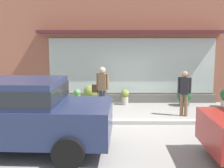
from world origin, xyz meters
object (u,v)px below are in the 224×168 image
Objects in this scene: pedestrian_with_handbag at (102,87)px; fire_hydrant at (77,103)px; pedestrian_passerby at (184,90)px; potted_plant_near_hydrant at (36,97)px; potted_plant_window_center at (125,96)px; potted_plant_window_left at (91,95)px; potted_plant_by_entrance at (185,96)px; potted_plant_trailing_edge at (10,94)px; parked_car_navy at (17,111)px.

fire_hydrant is at bearing 46.96° from pedestrian_with_handbag.
pedestrian_passerby reaches higher than potted_plant_near_hydrant.
potted_plant_window_center is 0.72× the size of potted_plant_window_left.
potted_plant_trailing_edge is at bearing 178.56° from potted_plant_by_entrance.
potted_plant_window_left is at bearing -48.78° from pedestrian_with_handbag.
fire_hydrant is at bearing -132.43° from potted_plant_window_center.
pedestrian_with_handbag is at bearing -63.54° from potted_plant_window_left.
potted_plant_trailing_edge is at bearing 173.46° from potted_plant_near_hydrant.
fire_hydrant is 2.51m from potted_plant_window_center.
parked_car_navy is at bearing 78.08° from pedestrian_with_handbag.
potted_plant_trailing_edge is (-6.97, 0.18, 0.05)m from potted_plant_by_entrance.
fire_hydrant reaches higher than potted_plant_by_entrance.
pedestrian_with_handbag is 2.65× the size of potted_plant_window_center.
fire_hydrant is at bearing -32.06° from potted_plant_trailing_edge.
potted_plant_trailing_edge reaches higher than potted_plant_window_center.
potted_plant_window_left reaches higher than potted_plant_near_hydrant.
potted_plant_trailing_edge is at bearing 147.94° from fire_hydrant.
parked_car_navy reaches higher than fire_hydrant.
potted_plant_window_left is 1.12× the size of potted_plant_trailing_edge.
parked_car_navy is (-1.80, -3.59, 0.00)m from pedestrian_with_handbag.
fire_hydrant is 3.65m from pedestrian_passerby.
potted_plant_by_entrance is (4.04, 1.66, -0.08)m from fire_hydrant.
potted_plant_near_hydrant is at bearing -178.18° from pedestrian_passerby.
pedestrian_with_handbag is at bearing -19.44° from potted_plant_trailing_edge.
pedestrian_with_handbag is 3.47m from potted_plant_by_entrance.
potted_plant_trailing_edge is (-2.93, 1.84, -0.03)m from fire_hydrant.
parked_car_navy is 4.93× the size of potted_plant_window_left.
potted_plant_by_entrance is 1.02× the size of potted_plant_near_hydrant.
potted_plant_window_center is at bearing 47.57° from fire_hydrant.
potted_plant_window_center is 1.41m from potted_plant_window_left.
potted_plant_window_center is at bearing 0.12° from potted_plant_trailing_edge.
fire_hydrant is 1.10× the size of potted_plant_window_left.
potted_plant_window_left is at bearing 175.15° from pedestrian_passerby.
pedestrian_with_handbag is 2.84m from pedestrian_passerby.
pedestrian_with_handbag is 4.01m from parked_car_navy.
pedestrian_with_handbag is (0.82, 0.51, 0.47)m from fire_hydrant.
potted_plant_window_left is (-1.36, -0.36, 0.12)m from potted_plant_window_center.
pedestrian_passerby is (3.62, 0.07, 0.41)m from fire_hydrant.
potted_plant_window_left is at bearing 76.27° from parked_car_navy.
potted_plant_near_hydrant is (-2.70, 1.20, -0.60)m from pedestrian_with_handbag.
pedestrian_passerby reaches higher than potted_plant_window_left.
pedestrian_with_handbag is at bearing -160.40° from potted_plant_by_entrance.
potted_plant_near_hydrant is (-5.92, 0.06, -0.05)m from potted_plant_by_entrance.
pedestrian_passerby is 6.80m from potted_plant_trailing_edge.
pedestrian_with_handbag reaches higher than potted_plant_by_entrance.
potted_plant_trailing_edge is (-3.75, 1.32, -0.50)m from pedestrian_with_handbag.
pedestrian_with_handbag is at bearing 65.69° from parked_car_navy.
potted_plant_trailing_edge is (-3.26, 0.35, -0.02)m from potted_plant_window_left.
fire_hydrant is 1.23× the size of potted_plant_trailing_edge.
pedestrian_passerby is at bearing 1.13° from fire_hydrant.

